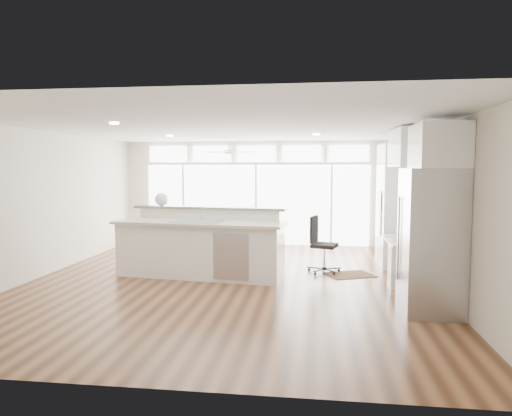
# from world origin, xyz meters

# --- Properties ---
(floor) EXTENTS (7.00, 8.00, 0.02)m
(floor) POSITION_xyz_m (0.00, 0.00, -0.01)
(floor) COLOR #452615
(floor) RESTS_ON ground
(ceiling) EXTENTS (7.00, 8.00, 0.02)m
(ceiling) POSITION_xyz_m (0.00, 0.00, 2.70)
(ceiling) COLOR silver
(ceiling) RESTS_ON wall_back
(wall_back) EXTENTS (7.00, 0.04, 2.70)m
(wall_back) POSITION_xyz_m (0.00, 4.00, 1.35)
(wall_back) COLOR beige
(wall_back) RESTS_ON floor
(wall_front) EXTENTS (7.00, 0.04, 2.70)m
(wall_front) POSITION_xyz_m (0.00, -4.00, 1.35)
(wall_front) COLOR beige
(wall_front) RESTS_ON floor
(wall_left) EXTENTS (0.04, 8.00, 2.70)m
(wall_left) POSITION_xyz_m (-3.50, 0.00, 1.35)
(wall_left) COLOR beige
(wall_left) RESTS_ON floor
(wall_right) EXTENTS (0.04, 8.00, 2.70)m
(wall_right) POSITION_xyz_m (3.50, 0.00, 1.35)
(wall_right) COLOR beige
(wall_right) RESTS_ON floor
(glass_wall) EXTENTS (5.80, 0.06, 2.08)m
(glass_wall) POSITION_xyz_m (0.00, 3.94, 1.05)
(glass_wall) COLOR white
(glass_wall) RESTS_ON wall_back
(transom_row) EXTENTS (5.90, 0.06, 0.40)m
(transom_row) POSITION_xyz_m (0.00, 3.94, 2.38)
(transom_row) COLOR white
(transom_row) RESTS_ON wall_back
(desk_window) EXTENTS (0.04, 0.85, 0.85)m
(desk_window) POSITION_xyz_m (3.46, 0.30, 1.55)
(desk_window) COLOR white
(desk_window) RESTS_ON wall_right
(ceiling_fan) EXTENTS (1.16, 1.16, 0.32)m
(ceiling_fan) POSITION_xyz_m (-0.50, 2.80, 2.48)
(ceiling_fan) COLOR silver
(ceiling_fan) RESTS_ON ceiling
(recessed_lights) EXTENTS (3.40, 3.00, 0.02)m
(recessed_lights) POSITION_xyz_m (0.00, 0.20, 2.68)
(recessed_lights) COLOR white
(recessed_lights) RESTS_ON ceiling
(oven_cabinet) EXTENTS (0.64, 1.20, 2.50)m
(oven_cabinet) POSITION_xyz_m (3.17, 1.80, 1.25)
(oven_cabinet) COLOR white
(oven_cabinet) RESTS_ON floor
(desk_nook) EXTENTS (0.72, 1.30, 0.76)m
(desk_nook) POSITION_xyz_m (3.13, 0.30, 0.38)
(desk_nook) COLOR white
(desk_nook) RESTS_ON floor
(upper_cabinets) EXTENTS (0.64, 1.30, 0.64)m
(upper_cabinets) POSITION_xyz_m (3.17, 0.30, 2.35)
(upper_cabinets) COLOR white
(upper_cabinets) RESTS_ON wall_right
(refrigerator) EXTENTS (0.76, 0.90, 2.00)m
(refrigerator) POSITION_xyz_m (3.11, -1.35, 1.00)
(refrigerator) COLOR #AFB0B4
(refrigerator) RESTS_ON floor
(fridge_cabinet) EXTENTS (0.64, 0.90, 0.60)m
(fridge_cabinet) POSITION_xyz_m (3.17, -1.35, 2.30)
(fridge_cabinet) COLOR white
(fridge_cabinet) RESTS_ON wall_right
(framed_photos) EXTENTS (0.06, 0.22, 0.80)m
(framed_photos) POSITION_xyz_m (3.46, 0.92, 1.40)
(framed_photos) COLOR black
(framed_photos) RESTS_ON wall_right
(kitchen_island) EXTENTS (3.29, 1.56, 1.26)m
(kitchen_island) POSITION_xyz_m (-0.58, 0.29, 0.63)
(kitchen_island) COLOR white
(kitchen_island) RESTS_ON floor
(rug) EXTENTS (1.02, 0.90, 0.01)m
(rug) POSITION_xyz_m (2.18, 0.74, 0.01)
(rug) COLOR #331E10
(rug) RESTS_ON floor
(office_chair) EXTENTS (0.69, 0.66, 1.07)m
(office_chair) POSITION_xyz_m (1.71, 0.89, 0.54)
(office_chair) COLOR black
(office_chair) RESTS_ON floor
(fishbowl) EXTENTS (0.32, 0.32, 0.26)m
(fishbowl) POSITION_xyz_m (-1.48, 0.80, 1.39)
(fishbowl) COLOR silver
(fishbowl) RESTS_ON kitchen_island
(monitor) EXTENTS (0.11, 0.43, 0.35)m
(monitor) POSITION_xyz_m (3.05, 0.30, 0.94)
(monitor) COLOR black
(monitor) RESTS_ON desk_nook
(keyboard) EXTENTS (0.15, 0.32, 0.02)m
(keyboard) POSITION_xyz_m (2.88, 0.30, 0.77)
(keyboard) COLOR silver
(keyboard) RESTS_ON desk_nook
(potted_plant) EXTENTS (0.28, 0.31, 0.22)m
(potted_plant) POSITION_xyz_m (3.17, 1.80, 2.61)
(potted_plant) COLOR #356029
(potted_plant) RESTS_ON oven_cabinet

